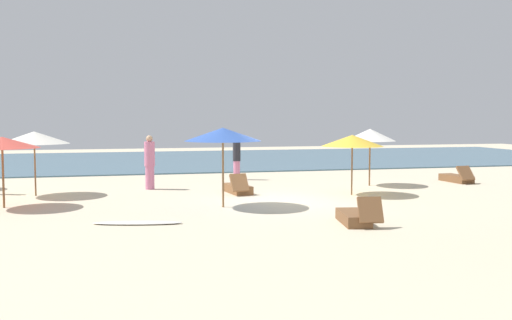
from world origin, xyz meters
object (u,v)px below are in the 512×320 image
object	(u,v)px
umbrella_5	(352,141)
lounger_4	(355,217)
umbrella_1	(370,135)
lounger_3	(238,188)
person_0	(237,158)
surfboard	(137,223)
umbrella_2	(2,143)
person_2	(150,162)
umbrella_3	(223,134)
umbrella_4	(34,138)
lounger_2	(457,178)

from	to	relation	value
umbrella_5	lounger_4	xyz separation A→B (m)	(-1.99, -4.88, -1.64)
umbrella_1	lounger_3	xyz separation A→B (m)	(-5.29, -0.94, -1.74)
person_0	surfboard	bearing A→B (deg)	-115.91
umbrella_2	person_2	bearing A→B (deg)	36.90
umbrella_3	lounger_3	distance (m)	3.61
lounger_4	person_2	xyz separation A→B (m)	(-4.43, 8.04, 0.81)
umbrella_4	person_2	xyz separation A→B (m)	(3.77, 0.84, -0.94)
lounger_2	person_0	bearing A→B (deg)	160.06
umbrella_1	lounger_3	distance (m)	5.65
person_2	surfboard	world-z (taller)	person_2
person_2	surfboard	bearing A→B (deg)	-96.29
umbrella_5	person_2	distance (m)	7.21
person_0	surfboard	distance (m)	10.18
umbrella_2	person_2	world-z (taller)	umbrella_2
umbrella_2	umbrella_3	distance (m)	6.30
lounger_4	umbrella_5	bearing A→B (deg)	67.79
lounger_2	umbrella_4	bearing A→B (deg)	-179.39
umbrella_3	umbrella_4	xyz separation A→B (m)	(-5.56, 3.83, -0.18)
umbrella_1	surfboard	world-z (taller)	umbrella_1
umbrella_1	umbrella_5	bearing A→B (deg)	-126.53
umbrella_3	lounger_4	bearing A→B (deg)	-51.84
umbrella_2	umbrella_1	bearing A→B (deg)	10.90
surfboard	umbrella_2	bearing A→B (deg)	135.77
lounger_4	person_0	distance (m)	10.43
lounger_2	lounger_3	size ratio (longest dim) A/B	1.00
surfboard	umbrella_3	bearing A→B (deg)	39.85
umbrella_1	umbrella_5	xyz separation A→B (m)	(-1.69, -2.29, -0.10)
lounger_2	lounger_3	distance (m)	9.21
umbrella_4	lounger_2	world-z (taller)	umbrella_4
lounger_2	lounger_4	xyz separation A→B (m)	(-7.54, -7.37, 0.00)
person_0	surfboard	xyz separation A→B (m)	(-4.43, -9.12, -0.88)
umbrella_1	umbrella_5	size ratio (longest dim) A/B	1.05
umbrella_2	lounger_3	world-z (taller)	umbrella_2
person_0	umbrella_2	bearing A→B (deg)	-145.10
umbrella_2	lounger_4	world-z (taller)	umbrella_2
lounger_2	lounger_4	world-z (taller)	lounger_4
umbrella_4	lounger_3	bearing A→B (deg)	-8.31
umbrella_5	person_0	xyz separation A→B (m)	(-2.74, 5.49, -0.90)
lounger_3	umbrella_5	bearing A→B (deg)	-20.60
umbrella_2	umbrella_4	distance (m)	2.50
umbrella_3	umbrella_5	bearing A→B (deg)	18.07
umbrella_4	person_0	distance (m)	8.16
umbrella_5	surfboard	distance (m)	8.23
umbrella_1	surfboard	xyz separation A→B (m)	(-8.87, -5.92, -1.88)
person_2	person_0	bearing A→B (deg)	32.40
umbrella_2	surfboard	xyz separation A→B (m)	(3.61, -3.51, -1.84)
umbrella_1	lounger_4	world-z (taller)	umbrella_1
lounger_3	lounger_2	bearing A→B (deg)	7.06
lounger_3	surfboard	world-z (taller)	lounger_3
umbrella_5	person_0	size ratio (longest dim) A/B	1.14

